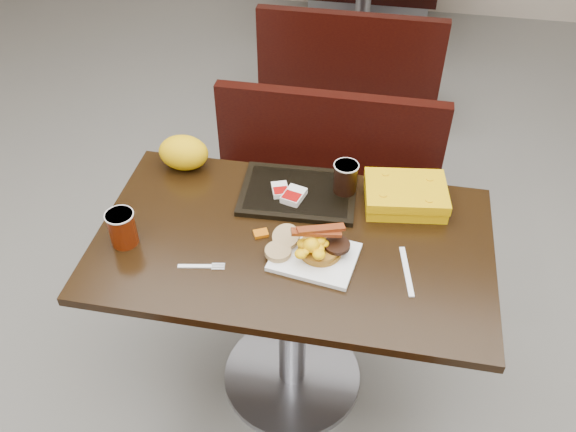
% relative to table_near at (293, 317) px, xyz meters
% --- Properties ---
extents(floor, '(6.00, 7.00, 0.01)m').
position_rel_table_near_xyz_m(floor, '(0.00, 0.00, -0.38)').
color(floor, gray).
rests_on(floor, ground).
extents(table_near, '(1.20, 0.70, 0.75)m').
position_rel_table_near_xyz_m(table_near, '(0.00, 0.00, 0.00)').
color(table_near, black).
rests_on(table_near, floor).
extents(bench_near_n, '(1.00, 0.46, 0.72)m').
position_rel_table_near_xyz_m(bench_near_n, '(0.00, 0.70, -0.02)').
color(bench_near_n, black).
rests_on(bench_near_n, floor).
extents(table_far, '(1.20, 0.70, 0.75)m').
position_rel_table_near_xyz_m(table_far, '(0.00, 2.60, 0.00)').
color(table_far, black).
rests_on(table_far, floor).
extents(bench_far_s, '(1.00, 0.46, 0.72)m').
position_rel_table_near_xyz_m(bench_far_s, '(0.00, 1.90, -0.02)').
color(bench_far_s, black).
rests_on(bench_far_s, floor).
extents(platter, '(0.27, 0.22, 0.01)m').
position_rel_table_near_xyz_m(platter, '(0.08, -0.07, 0.38)').
color(platter, white).
rests_on(platter, table_near).
extents(pancake_stack, '(0.14, 0.14, 0.03)m').
position_rel_table_near_xyz_m(pancake_stack, '(0.09, -0.05, 0.40)').
color(pancake_stack, '#8B6517').
rests_on(pancake_stack, platter).
extents(sausage_patty, '(0.10, 0.10, 0.01)m').
position_rel_table_near_xyz_m(sausage_patty, '(0.14, -0.05, 0.42)').
color(sausage_patty, black).
rests_on(sausage_patty, pancake_stack).
extents(scrambled_eggs, '(0.10, 0.09, 0.04)m').
position_rel_table_near_xyz_m(scrambled_eggs, '(0.07, -0.08, 0.44)').
color(scrambled_eggs, yellow).
rests_on(scrambled_eggs, pancake_stack).
extents(bacon_strips, '(0.16, 0.10, 0.01)m').
position_rel_table_near_xyz_m(bacon_strips, '(0.08, -0.05, 0.47)').
color(bacon_strips, '#471005').
rests_on(bacon_strips, scrambled_eggs).
extents(muffin_bottom, '(0.08, 0.08, 0.02)m').
position_rel_table_near_xyz_m(muffin_bottom, '(-0.03, -0.08, 0.40)').
color(muffin_bottom, tan).
rests_on(muffin_bottom, platter).
extents(muffin_top, '(0.10, 0.10, 0.05)m').
position_rel_table_near_xyz_m(muffin_top, '(-0.02, -0.03, 0.41)').
color(muffin_top, tan).
rests_on(muffin_top, platter).
extents(coffee_cup_near, '(0.11, 0.11, 0.11)m').
position_rel_table_near_xyz_m(coffee_cup_near, '(-0.50, -0.10, 0.43)').
color(coffee_cup_near, maroon).
rests_on(coffee_cup_near, table_near).
extents(fork, '(0.14, 0.05, 0.00)m').
position_rel_table_near_xyz_m(fork, '(-0.26, -0.16, 0.38)').
color(fork, white).
rests_on(fork, table_near).
extents(knife, '(0.05, 0.19, 0.00)m').
position_rel_table_near_xyz_m(knife, '(0.34, -0.07, 0.38)').
color(knife, white).
rests_on(knife, table_near).
extents(condiment_syrup, '(0.05, 0.05, 0.01)m').
position_rel_table_near_xyz_m(condiment_syrup, '(-0.10, 0.00, 0.38)').
color(condiment_syrup, '#B65407').
rests_on(condiment_syrup, table_near).
extents(condiment_ketchup, '(0.05, 0.04, 0.01)m').
position_rel_table_near_xyz_m(condiment_ketchup, '(0.06, -0.02, 0.38)').
color(condiment_ketchup, '#8C0504').
rests_on(condiment_ketchup, table_near).
extents(tray, '(0.39, 0.28, 0.02)m').
position_rel_table_near_xyz_m(tray, '(-0.02, 0.21, 0.38)').
color(tray, black).
rests_on(tray, table_near).
extents(hashbrown_sleeve_left, '(0.07, 0.08, 0.02)m').
position_rel_table_near_xyz_m(hashbrown_sleeve_left, '(-0.08, 0.19, 0.40)').
color(hashbrown_sleeve_left, silver).
rests_on(hashbrown_sleeve_left, tray).
extents(hashbrown_sleeve_right, '(0.08, 0.10, 0.02)m').
position_rel_table_near_xyz_m(hashbrown_sleeve_right, '(-0.03, 0.17, 0.40)').
color(hashbrown_sleeve_right, silver).
rests_on(hashbrown_sleeve_right, tray).
extents(coffee_cup_far, '(0.09, 0.09, 0.10)m').
position_rel_table_near_xyz_m(coffee_cup_far, '(0.13, 0.24, 0.44)').
color(coffee_cup_far, black).
rests_on(coffee_cup_far, tray).
extents(clamshell, '(0.28, 0.23, 0.07)m').
position_rel_table_near_xyz_m(clamshell, '(0.32, 0.23, 0.41)').
color(clamshell, '#DCA103').
rests_on(clamshell, table_near).
extents(paper_bag, '(0.21, 0.19, 0.12)m').
position_rel_table_near_xyz_m(paper_bag, '(-0.43, 0.29, 0.43)').
color(paper_bag, yellow).
rests_on(paper_bag, table_near).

